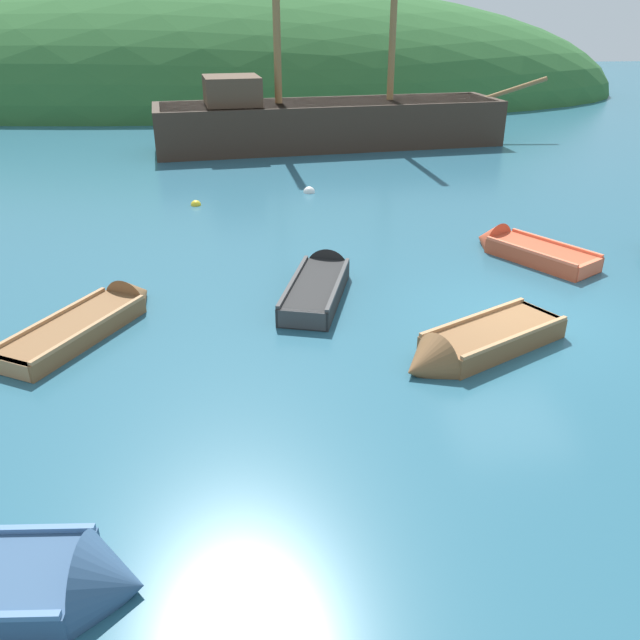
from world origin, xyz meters
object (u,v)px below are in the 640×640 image
Objects in this scene: sailing_ship at (326,130)px; buoy_yellow at (196,205)px; rowboat_outer_right at (524,251)px; rowboat_near_dock at (473,347)px; rowboat_portside at (21,588)px; rowboat_center at (95,321)px; rowboat_outer_left at (320,285)px; buoy_white at (309,192)px.

sailing_ship is 54.95× the size of buoy_yellow.
sailing_ship reaches higher than rowboat_outer_right.
sailing_ship is 18.76m from rowboat_near_dock.
rowboat_portside reaches higher than buoy_yellow.
rowboat_outer_right is 10.26× the size of buoy_yellow.
sailing_ship reaches higher than buoy_yellow.
sailing_ship reaches higher than rowboat_portside.
sailing_ship is at bearing 80.36° from rowboat_portside.
rowboat_center is 1.02× the size of rowboat_outer_left.
buoy_yellow is at bearing -127.10° from sailing_ship.
buoy_white is (-4.76, 6.47, -0.12)m from rowboat_outer_right.
buoy_white is at bearing 1.19° from rowboat_center.
sailing_ship is 4.62× the size of rowboat_center.
buoy_yellow is (-3.17, 6.94, -0.14)m from rowboat_outer_left.
rowboat_outer_right reaches higher than rowboat_outer_left.
sailing_ship is 5.36× the size of rowboat_outer_right.
rowboat_portside is 9.63× the size of buoy_yellow.
buoy_white is 1.22× the size of buoy_yellow.
sailing_ship reaches higher than rowboat_outer_left.
rowboat_outer_left is 11.66× the size of buoy_yellow.
buoy_yellow is (-5.58, 10.02, -0.13)m from rowboat_near_dock.
rowboat_near_dock is 11.38m from buoy_white.
rowboat_outer_left is at bearing 74.93° from rowboat_outer_right.
rowboat_near_dock is (0.64, -18.74, -0.56)m from sailing_ship.
rowboat_portside is at bearing -105.12° from buoy_white.
rowboat_center is at bearing 121.84° from rowboat_outer_left.
sailing_ship reaches higher than buoy_white.
sailing_ship is 24.09m from rowboat_portside.
rowboat_outer_left reaches higher than buoy_yellow.
rowboat_near_dock is 9.02× the size of buoy_white.
rowboat_portside is at bearing -92.74° from buoy_yellow.
sailing_ship reaches higher than rowboat_near_dock.
rowboat_portside reaches higher than rowboat_outer_right.
rowboat_portside reaches higher than rowboat_near_dock.
rowboat_center is 8.34m from buoy_yellow.
rowboat_outer_right is at bearing 50.03° from rowboat_portside.
buoy_white is (-1.36, -7.54, -0.69)m from sailing_ship.
buoy_yellow is at bearing 24.91° from rowboat_outer_right.
rowboat_outer_left is at bearing -45.21° from rowboat_center.
sailing_ship reaches higher than rowboat_center.
sailing_ship is 7.69m from buoy_white.
rowboat_outer_left is (-1.78, -15.66, -0.56)m from sailing_ship.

